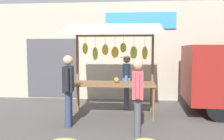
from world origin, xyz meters
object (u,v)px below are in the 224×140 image
at_px(shopper_in_grey_tee, 138,92).
at_px(shopper_with_ponytail, 68,85).
at_px(vendor_with_sunhat, 127,78).
at_px(market_stall, 114,57).

bearing_deg(shopper_in_grey_tee, shopper_with_ponytail, 75.67).
bearing_deg(shopper_with_ponytail, shopper_in_grey_tee, -114.58).
xyz_separation_m(vendor_with_sunhat, shopper_in_grey_tee, (-0.30, 2.15, -0.04)).
distance_m(vendor_with_sunhat, shopper_in_grey_tee, 2.17).
distance_m(shopper_with_ponytail, shopper_in_grey_tee, 1.63).
height_order(shopper_with_ponytail, shopper_in_grey_tee, shopper_with_ponytail).
bearing_deg(shopper_in_grey_tee, vendor_with_sunhat, 8.53).
bearing_deg(shopper_with_ponytail, vendor_with_sunhat, -46.12).
bearing_deg(vendor_with_sunhat, shopper_with_ponytail, -36.08).
height_order(market_stall, shopper_with_ponytail, market_stall).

